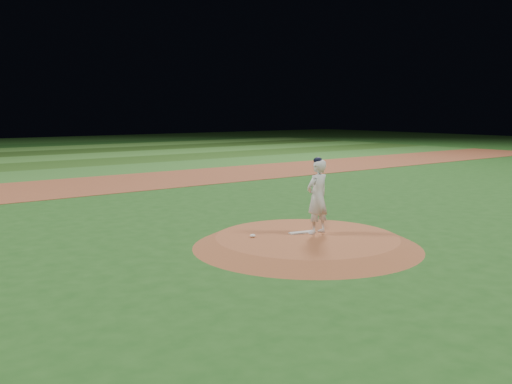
{
  "coord_description": "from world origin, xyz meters",
  "views": [
    {
      "loc": [
        -9.17,
        -9.85,
        3.27
      ],
      "look_at": [
        0.0,
        2.0,
        1.1
      ],
      "focal_mm": 40.0,
      "sensor_mm": 36.0,
      "label": 1
    }
  ],
  "objects_px": {
    "pitchers_mound": "(307,241)",
    "pitcher_on_mound": "(317,196)",
    "pitching_rubber": "(302,232)",
    "rosin_bag": "(253,236)"
  },
  "relations": [
    {
      "from": "pitchers_mound",
      "to": "pitcher_on_mound",
      "type": "xyz_separation_m",
      "value": [
        0.42,
        0.1,
        1.05
      ]
    },
    {
      "from": "pitching_rubber",
      "to": "rosin_bag",
      "type": "bearing_deg",
      "value": 176.63
    },
    {
      "from": "pitching_rubber",
      "to": "pitcher_on_mound",
      "type": "bearing_deg",
      "value": -29.57
    },
    {
      "from": "pitching_rubber",
      "to": "pitcher_on_mound",
      "type": "distance_m",
      "value": 0.98
    },
    {
      "from": "rosin_bag",
      "to": "pitcher_on_mound",
      "type": "bearing_deg",
      "value": -22.55
    },
    {
      "from": "pitching_rubber",
      "to": "pitcher_on_mound",
      "type": "relative_size",
      "value": 0.36
    },
    {
      "from": "pitching_rubber",
      "to": "rosin_bag",
      "type": "xyz_separation_m",
      "value": [
        -1.25,
        0.38,
        0.02
      ]
    },
    {
      "from": "pitching_rubber",
      "to": "rosin_bag",
      "type": "relative_size",
      "value": 4.98
    },
    {
      "from": "pitcher_on_mound",
      "to": "pitching_rubber",
      "type": "bearing_deg",
      "value": 136.84
    },
    {
      "from": "rosin_bag",
      "to": "pitcher_on_mound",
      "type": "relative_size",
      "value": 0.07
    }
  ]
}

